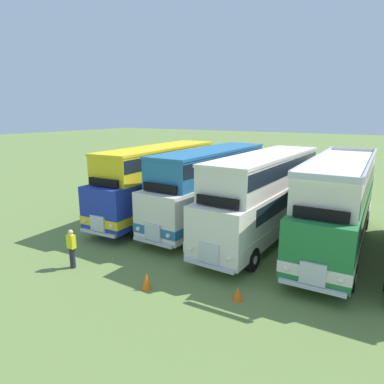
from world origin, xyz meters
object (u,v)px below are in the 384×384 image
Objects in this scene: bus_first_in_row at (160,178)px; cone_near_end at (238,293)px; cone_mid_row at (146,281)px; bus_third_in_row at (264,193)px; bus_fourth_in_row at (339,201)px; bus_second_in_row at (210,184)px; marshal_person at (72,248)px.

bus_first_in_row reaches higher than cone_near_end.
cone_mid_row is (-3.31, -1.04, 0.05)m from cone_near_end.
bus_fourth_in_row reaches higher than bus_third_in_row.
bus_third_in_row is (3.55, -0.68, 0.00)m from bus_second_in_row.
cone_mid_row is 0.39× the size of marshal_person.
bus_second_in_row is 8.83m from marshal_person.
cone_mid_row is at bearing -123.42° from bus_fourth_in_row.
marshal_person is (-9.26, -8.37, -1.48)m from bus_fourth_in_row.
bus_first_in_row reaches higher than cone_mid_row.
bus_second_in_row is 19.22× the size of cone_near_end.
bus_fourth_in_row is at bearing -0.32° from bus_second_in_row.
bus_third_in_row reaches higher than cone_near_end.
bus_third_in_row is 9.75m from marshal_person.
marshal_person is (1.38, -8.17, -1.59)m from bus_first_in_row.
cone_mid_row is (5.26, -7.95, -2.14)m from bus_first_in_row.
cone_mid_row is (-5.38, -8.15, -2.03)m from bus_fourth_in_row.
bus_second_in_row is 3.61m from bus_third_in_row.
bus_first_in_row is at bearing 141.10° from cone_near_end.
bus_second_in_row is (3.55, 0.24, -0.00)m from bus_first_in_row.
cone_near_end is (8.56, -6.91, -2.19)m from bus_first_in_row.
bus_third_in_row is 3.60m from bus_fourth_in_row.
bus_first_in_row is at bearing 99.56° from marshal_person.
bus_fourth_in_row is at bearing 1.10° from bus_first_in_row.
marshal_person is (-3.88, -0.22, 0.55)m from cone_mid_row.
cone_mid_row reaches higher than cone_near_end.
bus_third_in_row is at bearing 102.74° from cone_near_end.
bus_fourth_in_row reaches higher than cone_mid_row.
bus_fourth_in_row is (3.54, 0.64, -0.11)m from bus_third_in_row.
bus_second_in_row is 6.23× the size of marshal_person.
cone_near_end is 7.32m from marshal_person.
bus_second_in_row is at bearing 101.75° from cone_mid_row.
cone_mid_row is at bearing -103.77° from bus_third_in_row.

